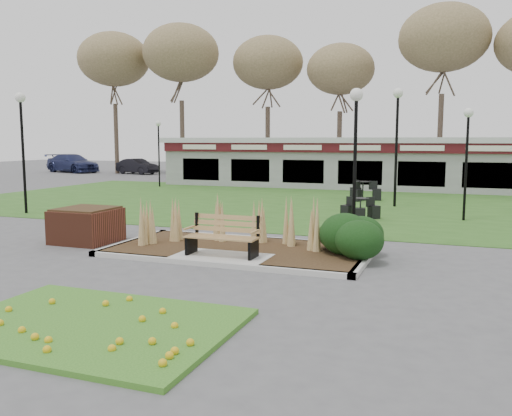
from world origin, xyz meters
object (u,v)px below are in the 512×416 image
(food_pavilion, at_px, (364,163))
(lamp_post_near_right, at_px, (356,132))
(park_bench, at_px, (223,235))
(lamp_post_far_left, at_px, (159,139))
(lamp_post_mid_left, at_px, (22,126))
(bistro_set_b, at_px, (360,212))
(lamp_post_far_right, at_px, (397,121))
(lamp_post_mid_right, at_px, (467,139))
(brick_planter, at_px, (87,225))
(bistro_set_a, at_px, (363,194))
(car_silver, at_px, (198,166))
(car_black, at_px, (137,166))
(car_blue, at_px, (73,163))

(food_pavilion, distance_m, lamp_post_near_right, 17.01)
(park_bench, xyz_separation_m, lamp_post_far_left, (-11.58, 16.75, 2.25))
(lamp_post_mid_left, relative_size, bistro_set_b, 3.26)
(lamp_post_near_right, relative_size, lamp_post_far_right, 0.84)
(park_bench, bearing_deg, lamp_post_near_right, 50.12)
(food_pavilion, distance_m, lamp_post_mid_right, 12.41)
(lamp_post_mid_left, relative_size, lamp_post_far_right, 0.93)
(brick_planter, relative_size, lamp_post_mid_left, 0.33)
(lamp_post_mid_right, relative_size, lamp_post_far_left, 0.99)
(lamp_post_mid_right, height_order, bistro_set_a, lamp_post_mid_right)
(lamp_post_far_right, relative_size, car_silver, 1.00)
(park_bench, relative_size, food_pavilion, 0.07)
(lamp_post_near_right, distance_m, lamp_post_far_left, 19.69)
(lamp_post_far_left, height_order, bistro_set_b, lamp_post_far_left)
(lamp_post_mid_right, bearing_deg, lamp_post_mid_left, -166.20)
(car_black, bearing_deg, brick_planter, -135.45)
(bistro_set_a, height_order, car_blue, car_blue)
(bistro_set_a, height_order, bistro_set_b, bistro_set_a)
(park_bench, xyz_separation_m, car_black, (-19.55, 26.75, 0.03))
(lamp_post_near_right, relative_size, lamp_post_mid_right, 1.07)
(lamp_post_mid_left, distance_m, lamp_post_far_right, 14.64)
(lamp_post_near_right, relative_size, lamp_post_far_left, 1.05)
(bistro_set_b, bearing_deg, car_silver, 130.50)
(park_bench, xyz_separation_m, food_pavilion, (0.00, 19.71, 0.89))
(food_pavilion, relative_size, car_silver, 5.07)
(lamp_post_near_right, bearing_deg, food_pavilion, 98.37)
(food_pavilion, height_order, lamp_post_near_right, lamp_post_near_right)
(lamp_post_far_right, distance_m, bistro_set_b, 5.36)
(brick_planter, xyz_separation_m, bistro_set_b, (6.27, 6.80, -0.21))
(food_pavilion, bearing_deg, lamp_post_near_right, -81.63)
(food_pavilion, height_order, car_silver, food_pavilion)
(brick_planter, relative_size, car_silver, 0.31)
(brick_planter, height_order, lamp_post_far_right, lamp_post_far_right)
(lamp_post_near_right, bearing_deg, lamp_post_far_right, 89.25)
(food_pavilion, distance_m, bistro_set_a, 6.23)
(car_blue, bearing_deg, brick_planter, -124.60)
(lamp_post_mid_right, bearing_deg, brick_planter, -141.07)
(brick_planter, bearing_deg, lamp_post_mid_right, 38.93)
(park_bench, height_order, lamp_post_mid_left, lamp_post_mid_left)
(lamp_post_mid_left, bearing_deg, lamp_post_mid_right, 13.80)
(lamp_post_mid_left, height_order, bistro_set_a, lamp_post_mid_left)
(park_bench, distance_m, lamp_post_far_left, 20.49)
(car_silver, relative_size, car_blue, 0.90)
(car_silver, bearing_deg, lamp_post_far_right, -113.65)
(lamp_post_near_right, height_order, lamp_post_mid_right, lamp_post_near_right)
(car_silver, bearing_deg, car_black, 93.32)
(lamp_post_mid_left, xyz_separation_m, bistro_set_a, (11.21, 8.93, -2.98))
(car_black, bearing_deg, park_bench, -129.52)
(brick_planter, xyz_separation_m, lamp_post_near_right, (6.87, 2.20, 2.51))
(park_bench, height_order, lamp_post_far_left, lamp_post_far_left)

